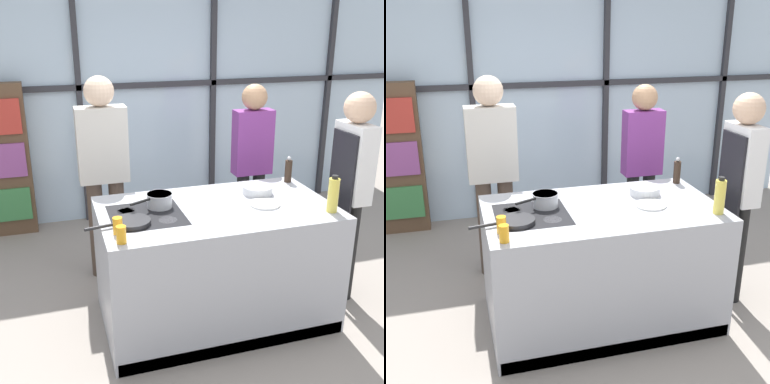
{
  "view_description": "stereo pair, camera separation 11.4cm",
  "coord_description": "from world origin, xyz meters",
  "views": [
    {
      "loc": [
        -1.14,
        -3.09,
        2.26
      ],
      "look_at": [
        -0.16,
        0.1,
        1.04
      ],
      "focal_mm": 45.0,
      "sensor_mm": 36.0,
      "label": 1
    },
    {
      "loc": [
        -1.03,
        -3.13,
        2.26
      ],
      "look_at": [
        -0.16,
        0.1,
        1.04
      ],
      "focal_mm": 45.0,
      "sensor_mm": 36.0,
      "label": 2
    }
  ],
  "objects": [
    {
      "name": "juice_glass_near",
      "position": [
        -0.77,
        -0.39,
        0.99
      ],
      "size": [
        0.06,
        0.06,
        0.11
      ],
      "primitive_type": "cylinder",
      "color": "orange",
      "rests_on": "demo_island"
    },
    {
      "name": "mixing_bowl",
      "position": [
        0.41,
        0.17,
        0.97
      ],
      "size": [
        0.24,
        0.24,
        0.07
      ],
      "color": "silver",
      "rests_on": "demo_island"
    },
    {
      "name": "pepper_grinder",
      "position": [
        0.78,
        0.37,
        1.04
      ],
      "size": [
        0.06,
        0.06,
        0.22
      ],
      "color": "#332319",
      "rests_on": "demo_island"
    },
    {
      "name": "juice_glass_far",
      "position": [
        -0.77,
        -0.25,
        0.99
      ],
      "size": [
        0.06,
        0.06,
        0.11
      ],
      "primitive_type": "cylinder",
      "color": "orange",
      "rests_on": "demo_island"
    },
    {
      "name": "ground_plane",
      "position": [
        0.0,
        0.0,
        0.0
      ],
      "size": [
        18.0,
        18.0,
        0.0
      ],
      "primitive_type": "plane",
      "color": "gray"
    },
    {
      "name": "saucepan",
      "position": [
        -0.4,
        0.12,
        1.0
      ],
      "size": [
        0.33,
        0.22,
        0.1
      ],
      "color": "silver",
      "rests_on": "demo_island"
    },
    {
      "name": "back_window_wall",
      "position": [
        0.0,
        2.33,
        1.4
      ],
      "size": [
        6.4,
        0.1,
        2.8
      ],
      "color": "silver",
      "rests_on": "ground_plane"
    },
    {
      "name": "bookshelf",
      "position": [
        -1.59,
        2.15,
        0.82
      ],
      "size": [
        0.49,
        0.19,
        1.64
      ],
      "color": "brown",
      "rests_on": "ground_plane"
    },
    {
      "name": "white_plate",
      "position": [
        0.36,
        -0.06,
        0.95
      ],
      "size": [
        0.23,
        0.23,
        0.01
      ],
      "primitive_type": "cylinder",
      "color": "white",
      "rests_on": "demo_island"
    },
    {
      "name": "oil_bottle",
      "position": [
        0.77,
        -0.32,
        1.07
      ],
      "size": [
        0.08,
        0.08,
        0.27
      ],
      "color": "#E0CC4C",
      "rests_on": "demo_island"
    },
    {
      "name": "spectator_far_left",
      "position": [
        -0.7,
        0.95,
        1.05
      ],
      "size": [
        0.43,
        0.25,
        1.81
      ],
      "rotation": [
        0.0,
        0.0,
        3.14
      ],
      "color": "#47382D",
      "rests_on": "ground_plane"
    },
    {
      "name": "chef",
      "position": [
        1.15,
        0.02,
        1.02
      ],
      "size": [
        0.24,
        0.37,
        1.73
      ],
      "rotation": [
        0.0,
        0.0,
        1.57
      ],
      "color": "black",
      "rests_on": "ground_plane"
    },
    {
      "name": "demo_island",
      "position": [
        -0.0,
        -0.0,
        0.47
      ],
      "size": [
        1.73,
        0.98,
        0.94
      ],
      "color": "#A8AAB2",
      "rests_on": "ground_plane"
    },
    {
      "name": "frying_pan",
      "position": [
        -0.66,
        -0.13,
        0.96
      ],
      "size": [
        0.45,
        0.25,
        0.03
      ],
      "color": "#232326",
      "rests_on": "demo_island"
    },
    {
      "name": "spectator_center_left",
      "position": [
        0.7,
        0.95,
        0.99
      ],
      "size": [
        0.37,
        0.24,
        1.69
      ],
      "rotation": [
        0.0,
        0.0,
        3.14
      ],
      "color": "black",
      "rests_on": "ground_plane"
    }
  ]
}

